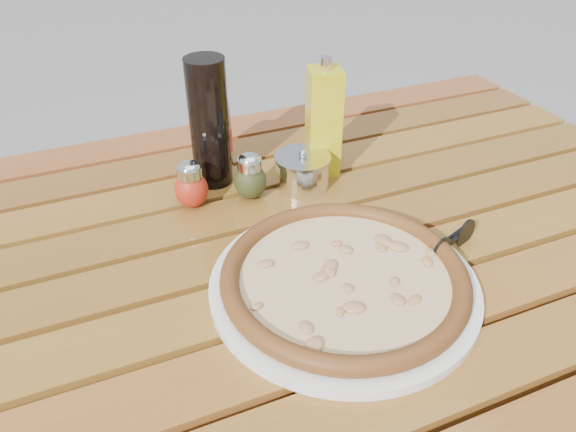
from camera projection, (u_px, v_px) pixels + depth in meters
name	position (u px, v px, depth m)	size (l,w,h in m)	color
table	(293.00, 277.00, 0.89)	(1.40, 0.90, 0.75)	#361C0C
plate	(344.00, 286.00, 0.75)	(0.36, 0.36, 0.01)	white
pizza	(344.00, 277.00, 0.74)	(0.38, 0.38, 0.03)	beige
pepper_shaker	(191.00, 185.00, 0.90)	(0.06, 0.06, 0.08)	red
oregano_shaker	(250.00, 177.00, 0.92)	(0.06, 0.06, 0.08)	#373C18
dark_bottle	(209.00, 123.00, 0.93)	(0.07, 0.07, 0.22)	black
soda_can	(213.00, 138.00, 1.00)	(0.07, 0.07, 0.12)	silver
olive_oil_cruet	(324.00, 122.00, 0.96)	(0.07, 0.07, 0.21)	gold
parmesan_tin	(303.00, 171.00, 0.96)	(0.10, 0.10, 0.07)	white
sunglasses	(452.00, 242.00, 0.82)	(0.11, 0.06, 0.04)	black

